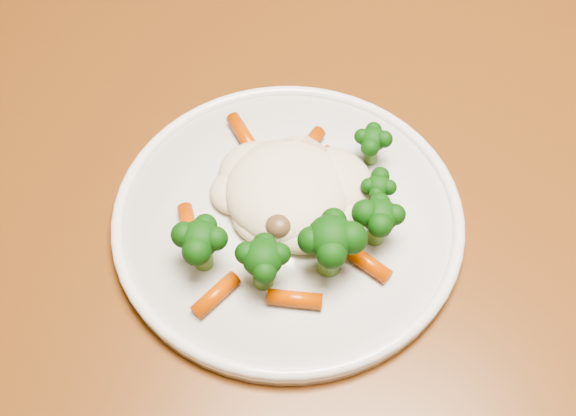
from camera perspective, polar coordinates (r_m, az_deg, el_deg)
The scene contains 3 objects.
dining_table at distance 0.71m, azimuth -0.97°, elevation -2.09°, with size 1.12×0.78×0.75m.
plate at distance 0.58m, azimuth -0.00°, elevation -0.80°, with size 0.28×0.28×0.01m, color white.
meal at distance 0.55m, azimuth 0.69°, elevation 0.26°, with size 0.18×0.20×0.05m.
Camera 1 is at (-0.28, -0.32, 1.23)m, focal length 45.00 mm.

